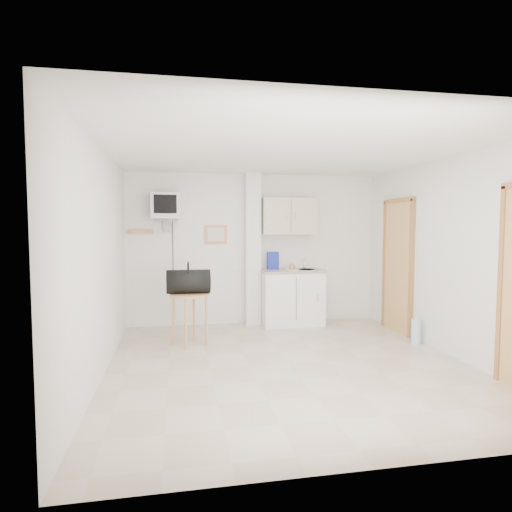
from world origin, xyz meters
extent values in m
plane|color=beige|center=(0.00, 0.00, 0.00)|extent=(4.50, 4.50, 0.00)
cube|color=white|center=(0.00, 2.25, 1.25)|extent=(4.20, 0.04, 2.50)
cube|color=white|center=(0.00, -2.25, 1.25)|extent=(4.20, 0.04, 2.50)
cube|color=white|center=(-2.10, 0.00, 1.25)|extent=(0.04, 4.50, 2.50)
cube|color=white|center=(2.10, 0.00, 1.25)|extent=(0.04, 4.50, 2.50)
cube|color=white|center=(0.00, 0.00, 2.50)|extent=(4.20, 4.50, 0.04)
cube|color=white|center=(-0.05, 2.14, 1.25)|extent=(0.25, 0.22, 2.50)
cube|color=#D1735A|center=(-0.65, 2.23, 1.50)|extent=(0.36, 0.03, 0.30)
cube|color=silver|center=(-0.65, 2.22, 1.50)|extent=(0.28, 0.01, 0.22)
cube|color=tan|center=(-1.85, 2.22, 1.55)|extent=(0.40, 0.05, 0.06)
cube|color=white|center=(-0.32, 2.24, 0.95)|extent=(0.15, 0.02, 0.08)
cylinder|color=tan|center=(-2.00, 2.16, 1.54)|extent=(0.02, 0.08, 0.02)
cylinder|color=tan|center=(-1.70, 2.16, 1.54)|extent=(0.02, 0.08, 0.02)
cube|color=#976032|center=(2.08, 1.25, 1.00)|extent=(0.04, 0.75, 2.00)
cube|color=brown|center=(2.07, 1.25, 1.00)|extent=(0.06, 0.87, 2.06)
cube|color=white|center=(0.58, 1.98, 0.44)|extent=(1.00, 0.55, 0.88)
cube|color=gray|center=(0.58, 1.98, 0.90)|extent=(1.03, 0.58, 0.04)
cylinder|color=#B7B7BA|center=(0.83, 1.98, 0.90)|extent=(0.30, 0.30, 0.05)
cylinder|color=#B7B7BA|center=(0.83, 2.12, 1.00)|extent=(0.02, 0.02, 0.16)
cylinder|color=#B7B7BA|center=(0.83, 2.06, 1.07)|extent=(0.02, 0.13, 0.02)
cube|color=beige|center=(0.55, 2.09, 1.80)|extent=(0.90, 0.32, 0.60)
cube|color=#19249C|center=(0.28, 2.09, 1.06)|extent=(0.19, 0.07, 0.29)
cylinder|color=white|center=(0.56, 1.89, 0.93)|extent=(0.22, 0.22, 0.01)
sphere|color=tan|center=(0.56, 1.89, 0.97)|extent=(0.11, 0.11, 0.11)
cube|color=slate|center=(-1.45, 2.09, 1.73)|extent=(0.36, 0.32, 0.02)
cube|color=slate|center=(-1.45, 2.22, 1.65)|extent=(0.10, 0.06, 0.20)
cube|color=silver|center=(-1.45, 2.02, 1.95)|extent=(0.44, 0.42, 0.40)
cube|color=black|center=(-1.45, 1.80, 1.97)|extent=(0.34, 0.02, 0.28)
cylinder|color=black|center=(-1.35, 2.23, 0.86)|extent=(0.01, 0.01, 1.73)
cylinder|color=tan|center=(-1.12, 1.05, 0.70)|extent=(0.54, 0.54, 0.03)
cylinder|color=tan|center=(-0.90, 0.99, 0.34)|extent=(0.04, 0.04, 0.69)
cylinder|color=tan|center=(-1.06, 1.27, 0.34)|extent=(0.04, 0.04, 0.69)
cylinder|color=tan|center=(-1.34, 1.11, 0.34)|extent=(0.04, 0.04, 0.69)
cylinder|color=tan|center=(-1.18, 0.83, 0.34)|extent=(0.04, 0.04, 0.69)
cylinder|color=black|center=(-1.14, 1.06, 0.88)|extent=(0.59, 0.33, 0.33)
torus|color=black|center=(-1.14, 1.06, 1.03)|extent=(0.02, 0.25, 0.25)
cylinder|color=#AFD9F1|center=(1.98, 0.54, 0.17)|extent=(0.13, 0.13, 0.34)
cylinder|color=#AFD9F1|center=(1.98, 0.54, 0.37)|extent=(0.04, 0.04, 0.04)
camera|label=1|loc=(-1.29, -4.82, 1.64)|focal=30.00mm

